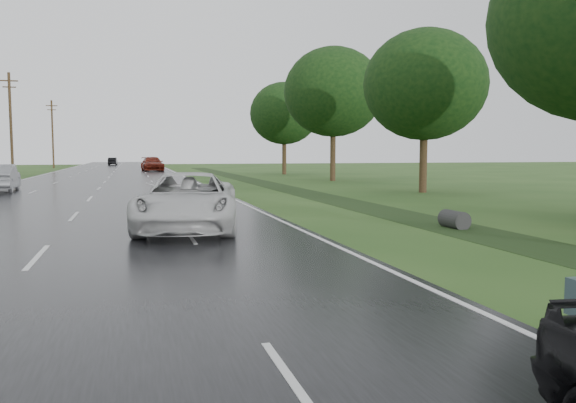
# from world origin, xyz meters

# --- Properties ---
(road) EXTENTS (14.00, 180.00, 0.04)m
(road) POSITION_xyz_m (0.00, 45.00, 0.02)
(road) COLOR black
(road) RESTS_ON ground
(edge_stripe_east) EXTENTS (0.12, 180.00, 0.01)m
(edge_stripe_east) POSITION_xyz_m (6.75, 45.00, 0.04)
(edge_stripe_east) COLOR silver
(edge_stripe_east) RESTS_ON road
(edge_stripe_west) EXTENTS (0.12, 180.00, 0.01)m
(edge_stripe_west) POSITION_xyz_m (-6.75, 45.00, 0.04)
(edge_stripe_west) COLOR silver
(edge_stripe_west) RESTS_ON road
(center_line) EXTENTS (0.12, 180.00, 0.01)m
(center_line) POSITION_xyz_m (0.00, 45.00, 0.04)
(center_line) COLOR silver
(center_line) RESTS_ON road
(drainage_ditch) EXTENTS (2.20, 120.00, 0.56)m
(drainage_ditch) POSITION_xyz_m (11.50, 18.71, 0.04)
(drainage_ditch) COLOR #1F3113
(drainage_ditch) RESTS_ON ground
(utility_pole_far) EXTENTS (1.60, 0.26, 10.00)m
(utility_pole_far) POSITION_xyz_m (-9.20, 55.00, 5.20)
(utility_pole_far) COLOR #372816
(utility_pole_far) RESTS_ON ground
(utility_pole_distant) EXTENTS (1.60, 0.26, 10.00)m
(utility_pole_distant) POSITION_xyz_m (-9.20, 85.00, 5.20)
(utility_pole_distant) COLOR #372816
(utility_pole_distant) RESTS_ON ground
(tree_east_c) EXTENTS (7.00, 7.00, 9.29)m
(tree_east_c) POSITION_xyz_m (18.20, 24.00, 6.14)
(tree_east_c) COLOR #372816
(tree_east_c) RESTS_ON ground
(tree_east_d) EXTENTS (8.00, 8.00, 10.76)m
(tree_east_d) POSITION_xyz_m (17.80, 38.00, 7.15)
(tree_east_d) COLOR #372816
(tree_east_d) RESTS_ON ground
(tree_east_f) EXTENTS (7.20, 7.20, 9.62)m
(tree_east_f) POSITION_xyz_m (17.50, 52.00, 6.37)
(tree_east_f) COLOR #372816
(tree_east_f) RESTS_ON ground
(white_pickup) EXTENTS (3.76, 6.40, 1.67)m
(white_pickup) POSITION_xyz_m (3.60, 11.55, 0.88)
(white_pickup) COLOR silver
(white_pickup) RESTS_ON road
(silver_sedan) EXTENTS (1.97, 4.90, 1.58)m
(silver_sedan) POSITION_xyz_m (-5.37, 30.76, 0.83)
(silver_sedan) COLOR gray
(silver_sedan) RESTS_ON road
(far_car_red) EXTENTS (2.84, 6.08, 1.72)m
(far_car_red) POSITION_xyz_m (4.46, 65.89, 0.90)
(far_car_red) COLOR maroon
(far_car_red) RESTS_ON road
(far_car_dark) EXTENTS (1.59, 4.16, 1.35)m
(far_car_dark) POSITION_xyz_m (-1.27, 100.76, 0.72)
(far_car_dark) COLOR black
(far_car_dark) RESTS_ON road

